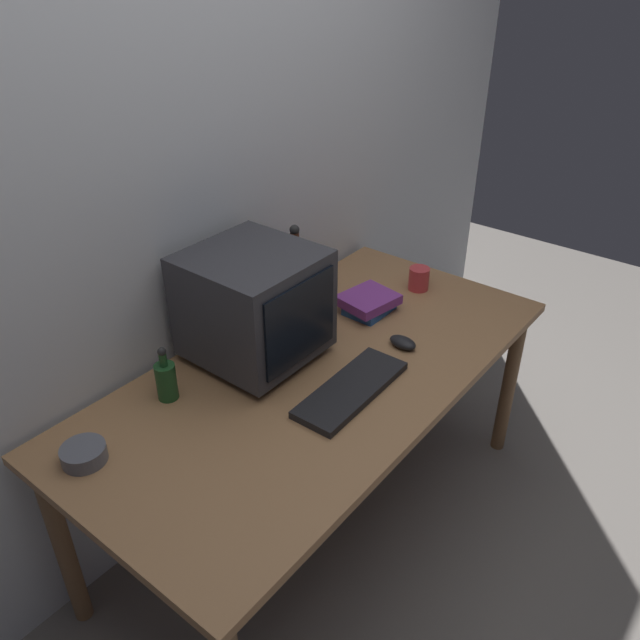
% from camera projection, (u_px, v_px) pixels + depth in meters
% --- Properties ---
extents(ground_plane, '(6.00, 6.00, 0.00)m').
position_uv_depth(ground_plane, '(320.00, 518.00, 2.41)').
color(ground_plane, slate).
extents(back_wall, '(4.00, 0.08, 2.50)m').
position_uv_depth(back_wall, '(202.00, 174.00, 2.01)').
color(back_wall, silver).
rests_on(back_wall, ground).
extents(desk, '(1.70, 0.84, 0.71)m').
position_uv_depth(desk, '(320.00, 385.00, 2.08)').
color(desk, '#9E7047').
rests_on(desk, ground).
extents(crt_monitor, '(0.38, 0.39, 0.37)m').
position_uv_depth(crt_monitor, '(254.00, 305.00, 2.00)').
color(crt_monitor, '#333338').
rests_on(crt_monitor, desk).
extents(keyboard, '(0.42, 0.16, 0.02)m').
position_uv_depth(keyboard, '(351.00, 389.00, 1.92)').
color(keyboard, black).
rests_on(keyboard, desk).
extents(computer_mouse, '(0.07, 0.10, 0.04)m').
position_uv_depth(computer_mouse, '(403.00, 342.00, 2.13)').
color(computer_mouse, black).
rests_on(computer_mouse, desk).
extents(bottle_tall, '(0.08, 0.08, 0.34)m').
position_uv_depth(bottle_tall, '(296.00, 280.00, 2.28)').
color(bottle_tall, '#472314').
rests_on(bottle_tall, desk).
extents(bottle_short, '(0.06, 0.06, 0.18)m').
position_uv_depth(bottle_short, '(166.00, 380.00, 1.87)').
color(bottle_short, '#1E4C23').
rests_on(bottle_short, desk).
extents(book_stack, '(0.22, 0.20, 0.07)m').
position_uv_depth(book_stack, '(369.00, 303.00, 2.33)').
color(book_stack, '#28569E').
rests_on(book_stack, desk).
extents(mug, '(0.12, 0.08, 0.09)m').
position_uv_depth(mug, '(419.00, 278.00, 2.47)').
color(mug, '#CC383D').
rests_on(mug, desk).
extents(cd_spindle, '(0.12, 0.12, 0.04)m').
position_uv_depth(cd_spindle, '(84.00, 454.00, 1.67)').
color(cd_spindle, '#595B66').
rests_on(cd_spindle, desk).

